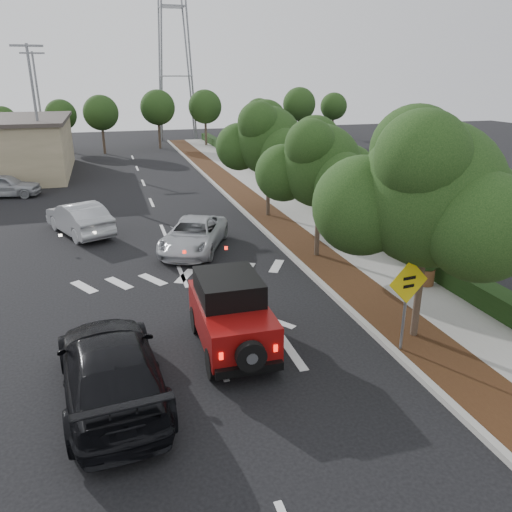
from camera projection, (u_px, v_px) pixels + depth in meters
name	position (u px, v px, depth m)	size (l,w,h in m)	color
ground	(217.00, 359.00, 13.17)	(120.00, 120.00, 0.00)	black
curb	(255.00, 222.00, 25.20)	(0.20, 70.00, 0.15)	#9E9B93
planting_strip	(274.00, 221.00, 25.47)	(1.80, 70.00, 0.12)	black
sidewalk	(308.00, 218.00, 25.98)	(2.00, 70.00, 0.12)	gray
hedge	(333.00, 210.00, 26.24)	(0.80, 70.00, 0.80)	black
transmission_tower	(179.00, 140.00, 58.03)	(7.00, 4.00, 28.00)	slate
street_tree_near	(413.00, 338.00, 14.23)	(3.80, 3.80, 5.92)	black
street_tree_mid	(316.00, 257.00, 20.53)	(3.20, 3.20, 5.32)	black
street_tree_far	(268.00, 217.00, 26.39)	(3.40, 3.40, 5.62)	black
light_pole_a	(46.00, 183.00, 34.85)	(2.00, 0.22, 9.00)	slate
light_pole_b	(47.00, 158.00, 45.40)	(2.00, 0.22, 9.00)	slate
red_jeep	(230.00, 312.00, 13.49)	(1.84, 4.00, 2.03)	black
silver_suv_ahead	(194.00, 235.00, 21.22)	(2.19, 4.75, 1.32)	#B4B7BD
black_suv_oncoming	(111.00, 367.00, 11.36)	(2.20, 5.40, 1.57)	black
silver_sedan_oncoming	(79.00, 218.00, 23.33)	(1.61, 4.63, 1.52)	#ACAEB3
parked_suv	(5.00, 186.00, 30.57)	(1.65, 4.11, 1.40)	#9FA1A7
speed_hump_sign	(407.00, 293.00, 12.85)	(1.19, 0.15, 2.55)	slate
terracotta_planter	(427.00, 265.00, 17.32)	(0.73, 0.73, 1.26)	brown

